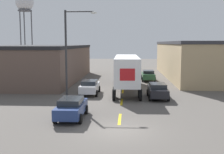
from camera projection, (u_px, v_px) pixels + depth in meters
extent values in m
plane|color=#56514C|center=(118.00, 130.00, 17.42)|extent=(160.00, 160.00, 0.00)
cube|color=gold|center=(120.00, 119.00, 20.02)|extent=(0.20, 2.96, 0.01)
cube|color=gold|center=(122.00, 102.00, 25.86)|extent=(0.20, 2.96, 0.01)
cube|color=gold|center=(123.00, 91.00, 31.71)|extent=(0.20, 2.96, 0.01)
cube|color=brown|center=(33.00, 64.00, 40.91)|extent=(13.55, 22.59, 4.66)
cube|color=#232326|center=(32.00, 47.00, 40.60)|extent=(13.75, 22.79, 0.40)
cube|color=tan|center=(200.00, 61.00, 44.36)|extent=(10.75, 26.38, 5.25)
cube|color=#333338|center=(200.00, 43.00, 44.02)|extent=(10.95, 26.58, 0.40)
cube|color=navy|center=(126.00, 68.00, 38.08)|extent=(2.41, 2.70, 2.97)
cube|color=white|center=(127.00, 69.00, 30.86)|extent=(2.68, 11.22, 2.75)
cube|color=red|center=(127.00, 75.00, 25.30)|extent=(1.37, 0.05, 1.10)
cylinder|color=black|center=(135.00, 79.00, 38.54)|extent=(0.30, 1.09, 1.09)
cylinder|color=black|center=(117.00, 78.00, 38.64)|extent=(0.30, 1.09, 1.09)
cylinder|color=black|center=(135.00, 80.00, 37.48)|extent=(0.30, 1.09, 1.09)
cylinder|color=black|center=(117.00, 79.00, 37.58)|extent=(0.30, 1.09, 1.09)
cylinder|color=black|center=(140.00, 92.00, 27.69)|extent=(0.30, 1.09, 1.09)
cylinder|color=black|center=(114.00, 92.00, 27.79)|extent=(0.30, 1.09, 1.09)
cylinder|color=black|center=(140.00, 95.00, 26.30)|extent=(0.30, 1.09, 1.09)
cylinder|color=black|center=(114.00, 95.00, 26.40)|extent=(0.30, 1.09, 1.09)
cube|color=silver|center=(90.00, 88.00, 29.67)|extent=(1.72, 4.27, 0.74)
cube|color=#23282D|center=(90.00, 82.00, 29.47)|extent=(1.51, 2.22, 0.42)
cylinder|color=black|center=(99.00, 89.00, 30.98)|extent=(0.22, 0.68, 0.68)
cylinder|color=black|center=(84.00, 89.00, 31.08)|extent=(0.22, 0.68, 0.68)
cylinder|color=black|center=(96.00, 93.00, 28.35)|extent=(0.22, 0.68, 0.68)
cylinder|color=black|center=(80.00, 93.00, 28.45)|extent=(0.22, 0.68, 0.68)
cube|color=navy|center=(71.00, 109.00, 20.13)|extent=(1.72, 4.27, 0.74)
cube|color=#23282D|center=(71.00, 101.00, 19.93)|extent=(1.51, 2.22, 0.42)
cylinder|color=black|center=(86.00, 110.00, 21.44)|extent=(0.22, 0.68, 0.68)
cylinder|color=black|center=(64.00, 109.00, 21.53)|extent=(0.22, 0.68, 0.68)
cylinder|color=black|center=(80.00, 119.00, 18.81)|extent=(0.22, 0.68, 0.68)
cylinder|color=black|center=(55.00, 118.00, 18.91)|extent=(0.22, 0.68, 0.68)
cube|color=#2D5B38|center=(148.00, 76.00, 40.41)|extent=(1.72, 4.27, 0.74)
cube|color=#23282D|center=(148.00, 72.00, 40.22)|extent=(1.51, 2.22, 0.42)
cylinder|color=black|center=(153.00, 77.00, 41.72)|extent=(0.22, 0.68, 0.68)
cylinder|color=black|center=(142.00, 77.00, 41.82)|extent=(0.22, 0.68, 0.68)
cylinder|color=black|center=(155.00, 80.00, 39.10)|extent=(0.22, 0.68, 0.68)
cylinder|color=black|center=(143.00, 79.00, 39.19)|extent=(0.22, 0.68, 0.68)
cube|color=black|center=(158.00, 91.00, 27.41)|extent=(1.72, 4.27, 0.74)
cube|color=#23282D|center=(158.00, 86.00, 27.21)|extent=(1.51, 2.22, 0.42)
cylinder|color=black|center=(165.00, 93.00, 28.72)|extent=(0.22, 0.68, 0.68)
cylinder|color=black|center=(148.00, 93.00, 28.81)|extent=(0.22, 0.68, 0.68)
cylinder|color=black|center=(168.00, 98.00, 26.09)|extent=(0.22, 0.68, 0.68)
cylinder|color=black|center=(150.00, 97.00, 26.19)|extent=(0.22, 0.68, 0.68)
cylinder|color=#47474C|center=(32.00, 37.00, 71.54)|extent=(0.28, 0.28, 13.74)
cylinder|color=#47474C|center=(25.00, 37.00, 73.05)|extent=(0.28, 0.28, 13.74)
cylinder|color=#47474C|center=(21.00, 37.00, 70.31)|extent=(0.28, 0.28, 13.74)
cylinder|color=#4C4C51|center=(25.00, 11.00, 70.83)|extent=(3.48, 3.48, 0.30)
sphere|color=silver|center=(25.00, 2.00, 70.58)|extent=(4.57, 4.57, 4.57)
cylinder|color=#2D2D30|center=(66.00, 55.00, 26.64)|extent=(0.20, 0.20, 8.45)
cylinder|color=#2D2D30|center=(79.00, 12.00, 26.07)|extent=(2.66, 0.11, 0.11)
ellipsoid|color=silver|center=(94.00, 13.00, 26.01)|extent=(0.56, 0.32, 0.22)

